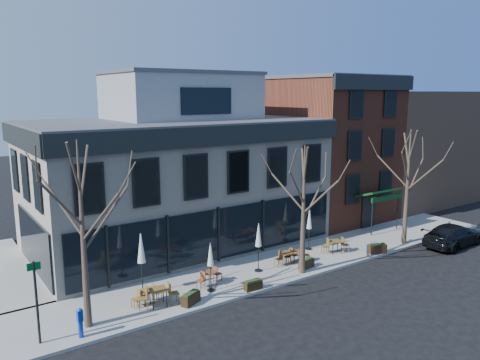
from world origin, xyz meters
TOP-DOWN VIEW (x-y plane):
  - ground at (0.00, 0.00)m, footprint 120.00×120.00m
  - sidewalk_front at (3.25, -2.15)m, footprint 33.50×4.70m
  - corner_building at (0.07, 5.07)m, footprint 18.39×10.39m
  - red_brick_building at (13.00, 4.98)m, footprint 8.20×11.78m
  - bg_building at (23.00, 6.00)m, footprint 12.00×12.00m
  - tree_corner at (-8.49, -3.20)m, footprint 3.93×3.98m
  - tree_mid at (3.01, -3.90)m, footprint 3.50×3.55m
  - tree_right at (12.01, -3.90)m, footprint 3.72×3.77m
  - sign_pole at (-10.50, -3.50)m, footprint 0.50×0.10m
  - parked_sedan at (14.56, -5.83)m, footprint 5.11×2.24m
  - call_box at (-9.03, -3.96)m, footprint 0.26×0.26m
  - cafe_set_0 at (-5.25, -3.18)m, footprint 2.03×0.94m
  - cafe_set_1 at (-5.59, -2.63)m, footprint 1.60×0.70m
  - cafe_set_2 at (-2.06, -2.43)m, footprint 1.68×0.79m
  - cafe_set_3 at (3.15, -2.42)m, footprint 1.63×0.66m
  - cafe_set_4 at (3.79, -2.59)m, footprint 1.62×0.93m
  - cafe_set_5 at (6.89, -2.65)m, footprint 1.83×1.10m
  - umbrella_0 at (-5.30, -1.51)m, footprint 0.49×0.49m
  - umbrella_1 at (-2.36, -3.09)m, footprint 0.40×0.40m
  - umbrella_2 at (1.17, -2.35)m, footprint 0.44×0.44m
  - umbrella_4 at (5.99, -1.25)m, footprint 0.41×0.41m
  - planter_0 at (-3.90, -3.82)m, footprint 1.10×0.79m
  - planter_1 at (-0.56, -4.20)m, footprint 0.95×0.43m
  - planter_2 at (3.68, -3.53)m, footprint 1.04×0.55m
  - planter_3 at (9.00, -4.20)m, footprint 1.15×0.76m

SIDE VIEW (x-z plane):
  - ground at x=0.00m, z-range 0.00..0.00m
  - sidewalk_front at x=3.25m, z-range 0.00..0.15m
  - planter_1 at x=-0.56m, z-range 0.15..0.67m
  - planter_2 at x=3.68m, z-range 0.15..0.70m
  - planter_0 at x=-3.90m, z-range 0.15..0.72m
  - planter_3 at x=9.00m, z-range 0.15..0.74m
  - cafe_set_1 at x=-5.59m, z-range 0.16..0.99m
  - cafe_set_4 at x=3.79m, z-range 0.16..1.00m
  - cafe_set_3 at x=3.15m, z-range 0.16..1.02m
  - cafe_set_2 at x=-2.06m, z-range 0.16..1.02m
  - cafe_set_5 at x=6.89m, z-range 0.16..1.11m
  - cafe_set_0 at x=-5.25m, z-range 0.16..1.21m
  - parked_sedan at x=14.56m, z-range 0.00..1.46m
  - call_box at x=-9.03m, z-range 0.19..1.48m
  - umbrella_1 at x=-2.36m, z-range 0.67..3.19m
  - umbrella_4 at x=5.99m, z-range 0.68..3.27m
  - sign_pole at x=-10.50m, z-range 0.37..3.77m
  - umbrella_2 at x=1.17m, z-range 0.71..3.44m
  - umbrella_0 at x=-5.30m, z-range 0.79..3.87m
  - tree_mid at x=3.01m, z-range 0.27..7.31m
  - tree_right at x=12.01m, z-range 0.28..7.76m
  - tree_corner at x=-8.49m, z-range 0.29..8.21m
  - corner_building at x=0.07m, z-range -0.83..10.27m
  - bg_building at x=23.00m, z-range 0.00..10.00m
  - red_brick_building at x=13.00m, z-range 0.05..11.22m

